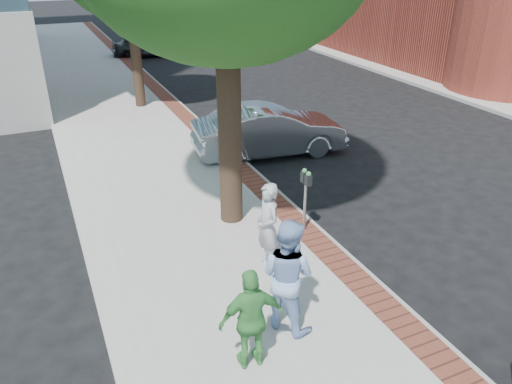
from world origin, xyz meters
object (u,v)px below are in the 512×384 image
parking_meter (306,188)px  person_officer (287,275)px  person_gray (268,227)px  bg_car (147,45)px  person_green (252,319)px  sedan_silver (269,131)px

parking_meter → person_officer: person_officer is taller
person_gray → person_officer: bearing=-15.5°
bg_car → person_green: bearing=173.0°
parking_meter → person_officer: size_ratio=0.73×
person_gray → sedan_silver: bearing=153.6°
person_officer → person_green: person_officer is taller
person_officer → bg_car: 24.47m
sedan_silver → parking_meter: bearing=170.4°
parking_meter → person_gray: bearing=-145.6°
parking_meter → person_green: size_ratio=0.86×
parking_meter → person_green: bearing=-130.1°
person_officer → sedan_silver: person_officer is taller
person_officer → person_green: 1.07m
person_gray → bg_car: (2.89, 22.55, -0.36)m
person_green → bg_car: bearing=-94.2°
parking_meter → person_gray: (-1.37, -0.93, -0.16)m
person_green → bg_car: (4.22, 24.82, -0.32)m
person_officer → sedan_silver: bearing=-54.0°
person_green → bg_car: person_green is taller
person_officer → sedan_silver: size_ratio=0.43×
person_officer → person_green: (-0.88, -0.59, -0.15)m
bg_car → sedan_silver: bearing=-177.7°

